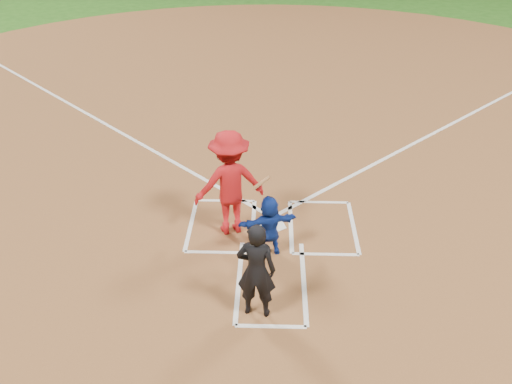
{
  "coord_description": "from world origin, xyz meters",
  "views": [
    {
      "loc": [
        -0.03,
        -9.31,
        6.17
      ],
      "look_at": [
        -0.3,
        -0.4,
        1.0
      ],
      "focal_mm": 40.0,
      "sensor_mm": 36.0,
      "label": 1
    }
  ],
  "objects_px": {
    "batter_at_plate": "(230,183)",
    "catcher": "(269,226)",
    "umpire": "(256,271)",
    "home_plate": "(272,225)"
  },
  "relations": [
    {
      "from": "batter_at_plate",
      "to": "catcher",
      "type": "bearing_deg",
      "value": -44.6
    },
    {
      "from": "catcher",
      "to": "batter_at_plate",
      "type": "bearing_deg",
      "value": -62.54
    },
    {
      "from": "umpire",
      "to": "home_plate",
      "type": "bearing_deg",
      "value": -88.73
    },
    {
      "from": "home_plate",
      "to": "catcher",
      "type": "xyz_separation_m",
      "value": [
        -0.05,
        -0.89,
        0.57
      ]
    },
    {
      "from": "home_plate",
      "to": "umpire",
      "type": "relative_size",
      "value": 0.36
    },
    {
      "from": "home_plate",
      "to": "umpire",
      "type": "height_order",
      "value": "umpire"
    },
    {
      "from": "home_plate",
      "to": "catcher",
      "type": "bearing_deg",
      "value": 86.63
    },
    {
      "from": "home_plate",
      "to": "batter_at_plate",
      "type": "distance_m",
      "value": 1.3
    },
    {
      "from": "batter_at_plate",
      "to": "home_plate",
      "type": "bearing_deg",
      "value": 11.24
    },
    {
      "from": "home_plate",
      "to": "umpire",
      "type": "distance_m",
      "value": 2.62
    }
  ]
}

